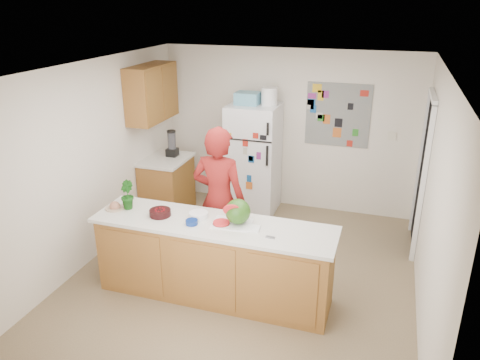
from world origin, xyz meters
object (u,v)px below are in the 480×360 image
(watermelon, at_px, (238,211))
(cherry_bowl, at_px, (160,213))
(person, at_px, (219,201))
(refrigerator, at_px, (253,159))

(watermelon, bearing_deg, cherry_bowl, -175.35)
(watermelon, xyz_separation_m, cherry_bowl, (-0.89, -0.07, -0.11))
(watermelon, bearing_deg, person, 128.31)
(watermelon, relative_size, cherry_bowl, 1.14)
(person, bearing_deg, cherry_bowl, 53.68)
(refrigerator, height_order, watermelon, refrigerator)
(refrigerator, bearing_deg, watermelon, -77.48)
(refrigerator, distance_m, watermelon, 2.39)
(person, distance_m, watermelon, 0.68)
(cherry_bowl, bearing_deg, person, 50.88)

